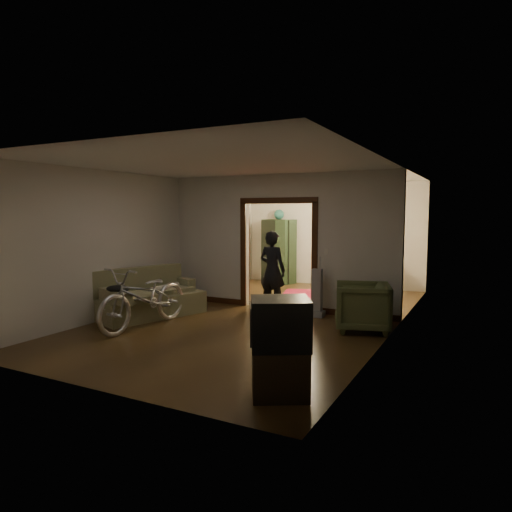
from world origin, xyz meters
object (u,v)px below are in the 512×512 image
Objects in this scene: bicycle at (145,297)px; armchair at (362,307)px; sofa at (150,292)px; desk at (371,277)px; person at (272,270)px; locker at (279,251)px.

bicycle is 3.77m from armchair.
sofa is 5.76m from desk.
locker is (-1.36, 3.32, 0.09)m from person.
bicycle is 5.78m from locker.
person is (-2.12, 0.90, 0.41)m from armchair.
person is at bearing 62.35° from sofa.
armchair is 4.07m from desk.
sofa is at bearing -130.45° from desk.
armchair is at bearing -32.98° from locker.
bicycle is 1.15× the size of locker.
person reaches higher than bicycle.
bicycle is 2.29× the size of armchair.
bicycle is (0.51, -0.74, 0.08)m from sofa.
locker is (0.45, 5.04, 0.44)m from sofa.
person is at bearing 64.29° from bicycle.
armchair is 0.56× the size of person.
desk is (3.16, 4.81, -0.09)m from sofa.
bicycle is 6.15m from desk.
person is at bearing -129.96° from armchair.
armchair is (3.43, 1.55, -0.13)m from bicycle.
armchair is 0.90× the size of desk.
person is at bearing -120.71° from desk.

